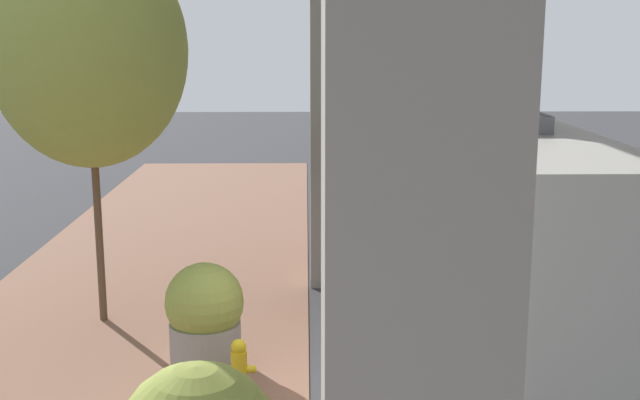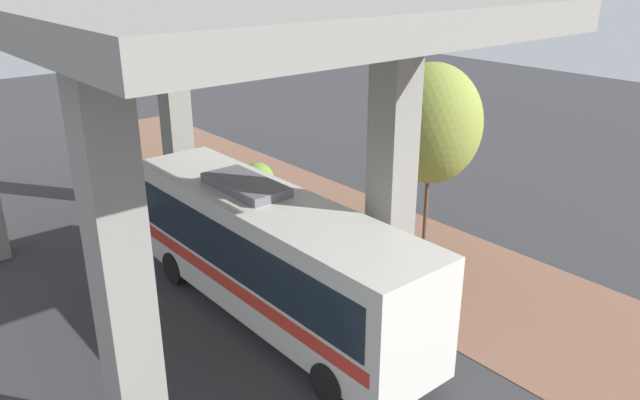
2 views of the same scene
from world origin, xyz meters
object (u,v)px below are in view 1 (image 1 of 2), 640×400
fire_hydrant (239,371)px  planter_front (205,316)px  street_tree_near (88,50)px  bus (467,206)px

fire_hydrant → planter_front: 1.31m
planter_front → street_tree_near: size_ratio=0.25×
bus → planter_front: 4.61m
street_tree_near → fire_hydrant: bearing=-50.6°
bus → fire_hydrant: bearing=-140.3°
bus → planter_front: bearing=-156.4°
fire_hydrant → planter_front: bearing=117.0°
bus → fire_hydrant: (-3.50, -2.90, -1.56)m
fire_hydrant → street_tree_near: (-2.54, 3.09, 4.05)m
fire_hydrant → street_tree_near: size_ratio=0.14×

